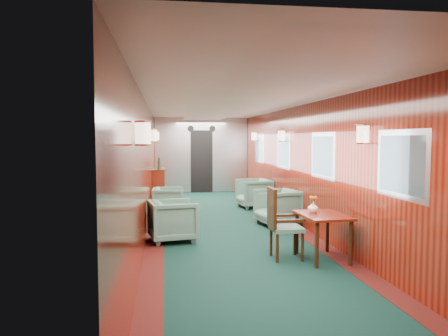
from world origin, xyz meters
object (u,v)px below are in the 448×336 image
object	(u,v)px
side_chair	(280,221)
armchair_left_far	(168,201)
armchair_left_near	(173,220)
armchair_right_far	(254,193)
credenza	(159,186)
dining_table	(323,221)
armchair_right_near	(278,207)

from	to	relation	value
side_chair	armchair_left_far	world-z (taller)	side_chair
armchair_left_near	armchair_right_far	xyz separation A→B (m)	(2.09, 3.34, 0.01)
side_chair	credenza	size ratio (longest dim) A/B	0.84
armchair_left_near	armchair_left_far	size ratio (longest dim) A/B	1.10
armchair_left_far	dining_table	bearing A→B (deg)	-148.94
dining_table	armchair_left_near	bearing A→B (deg)	142.77
side_chair	dining_table	bearing A→B (deg)	-10.54
side_chair	armchair_right_near	bearing A→B (deg)	76.03
armchair_right_near	dining_table	bearing A→B (deg)	-11.27
armchair_right_near	armchair_right_far	distance (m)	2.24
dining_table	armchair_left_far	distance (m)	4.50
armchair_left_far	armchair_right_far	distance (m)	2.31
side_chair	armchair_left_near	distance (m)	2.02
side_chair	armchair_left_far	distance (m)	4.14
credenza	armchair_right_far	distance (m)	2.50
dining_table	armchair_left_near	size ratio (longest dim) A/B	1.18
armchair_right_far	armchair_left_far	bearing A→B (deg)	-76.44
dining_table	armchair_right_far	xyz separation A→B (m)	(-0.02, 4.78, -0.19)
credenza	armchair_right_near	xyz separation A→B (m)	(2.41, -2.96, -0.13)
armchair_left_near	armchair_right_far	size ratio (longest dim) A/B	0.97
credenza	armchair_left_near	distance (m)	4.08
dining_table	credenza	bearing A→B (deg)	110.52
credenza	armchair_right_near	distance (m)	3.82
dining_table	armchair_left_near	xyz separation A→B (m)	(-2.11, 1.43, -0.20)
side_chair	armchair_left_near	size ratio (longest dim) A/B	1.34
armchair_left_far	armchair_right_near	distance (m)	2.58
armchair_left_far	armchair_right_far	world-z (taller)	armchair_right_far
side_chair	armchair_right_far	world-z (taller)	side_chair
credenza	armchair_right_near	size ratio (longest dim) A/B	1.56
armchair_left_near	side_chair	bearing A→B (deg)	-141.23
dining_table	armchair_right_far	size ratio (longest dim) A/B	1.15
armchair_right_far	armchair_right_near	bearing A→B (deg)	-7.18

